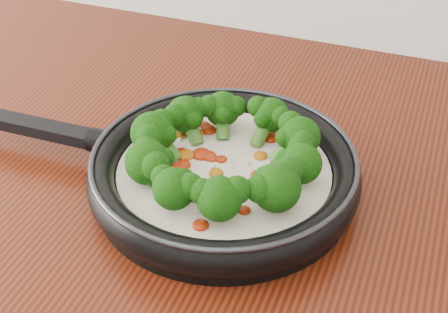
% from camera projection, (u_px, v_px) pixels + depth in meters
% --- Properties ---
extents(skillet, '(0.49, 0.31, 0.09)m').
position_uv_depth(skillet, '(221.00, 168.00, 0.72)').
color(skillet, black).
rests_on(skillet, counter).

